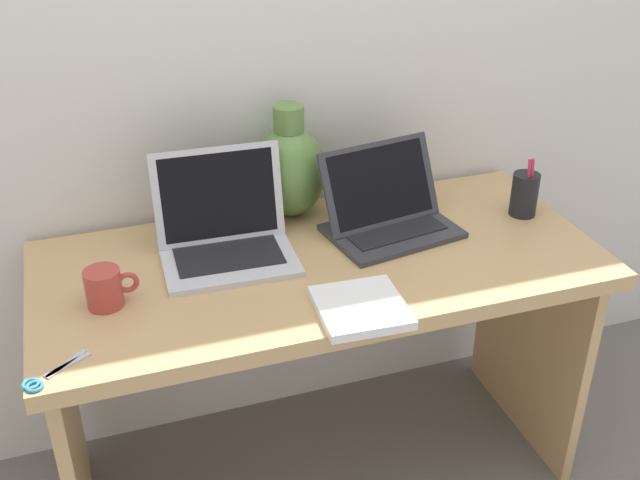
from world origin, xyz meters
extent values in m
plane|color=slate|center=(0.00, 0.00, 0.00)|extent=(6.00, 6.00, 0.00)
cube|color=silver|center=(0.00, 0.35, 1.20)|extent=(4.40, 0.04, 2.40)
cube|color=tan|center=(0.00, 0.00, 0.69)|extent=(1.37, 0.62, 0.04)
cube|color=tan|center=(-0.65, 0.00, 0.34)|extent=(0.03, 0.53, 0.67)
cube|color=tan|center=(0.65, 0.00, 0.34)|extent=(0.03, 0.53, 0.67)
cube|color=silver|center=(-0.21, 0.06, 0.72)|extent=(0.33, 0.26, 0.01)
cube|color=black|center=(-0.21, 0.06, 0.73)|extent=(0.26, 0.16, 0.00)
cube|color=silver|center=(-0.21, 0.15, 0.84)|extent=(0.32, 0.07, 0.23)
cube|color=black|center=(-0.21, 0.15, 0.84)|extent=(0.28, 0.07, 0.21)
cube|color=#333338|center=(0.21, 0.06, 0.72)|extent=(0.35, 0.27, 0.01)
cube|color=black|center=(0.21, 0.06, 0.73)|extent=(0.27, 0.17, 0.00)
cube|color=#333338|center=(0.20, 0.12, 0.82)|extent=(0.33, 0.15, 0.20)
cube|color=black|center=(0.20, 0.12, 0.82)|extent=(0.29, 0.13, 0.18)
ellipsoid|color=#5B843D|center=(0.00, 0.25, 0.83)|extent=(0.19, 0.19, 0.25)
cylinder|color=#5B843D|center=(0.00, 0.25, 0.98)|extent=(0.08, 0.08, 0.07)
cube|color=white|center=(0.01, -0.25, 0.72)|extent=(0.20, 0.20, 0.02)
cylinder|color=#B23D33|center=(-0.51, -0.04, 0.76)|extent=(0.08, 0.08, 0.09)
torus|color=#B23D33|center=(-0.46, -0.04, 0.76)|extent=(0.05, 0.01, 0.05)
cylinder|color=black|center=(0.59, 0.05, 0.77)|extent=(0.07, 0.07, 0.12)
cylinder|color=#D83359|center=(0.60, 0.04, 0.81)|extent=(0.03, 0.02, 0.13)
cylinder|color=#D83359|center=(0.59, 0.03, 0.81)|extent=(0.02, 0.01, 0.13)
cube|color=#B7B7BC|center=(-0.60, -0.23, 0.71)|extent=(0.08, 0.08, 0.00)
cube|color=#B7B7BC|center=(-0.60, -0.24, 0.71)|extent=(0.09, 0.06, 0.00)
torus|color=#338CBF|center=(-0.66, -0.28, 0.72)|extent=(0.03, 0.04, 0.01)
torus|color=#338CBF|center=(-0.67, -0.28, 0.72)|extent=(0.03, 0.04, 0.01)
camera|label=1|loc=(-0.51, -1.53, 1.67)|focal=43.21mm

